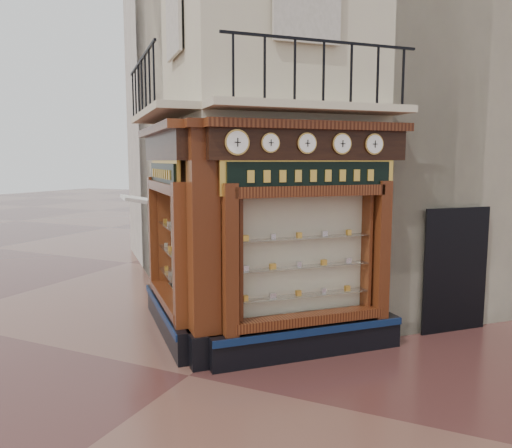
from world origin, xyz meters
The scene contains 16 objects.
ground centered at (0.00, 0.00, 0.00)m, with size 80.00×80.00×0.00m, color #442320.
main_building centered at (0.00, 6.16, 6.00)m, with size 8.00×8.00×12.00m, color #C0AF96.
neighbour_left centered at (-2.47, 8.63, 5.50)m, with size 8.00×8.00×11.00m, color beige.
neighbour_right centered at (2.47, 8.63, 5.50)m, with size 8.00×8.00×11.00m, color beige.
shopfront_left centered at (-1.41, 1.57, 1.98)m, with size 2.86×2.86×3.98m.
shopfront_right centered at (1.41, 1.57, 1.98)m, with size 2.86×2.86×3.98m.
corner_pilaster centered at (0.00, 0.50, 1.95)m, with size 0.85×0.85×3.98m.
balcony centered at (0.00, 1.49, 4.22)m, with size 5.94×2.97×1.03m.
clock_a centered at (0.61, 0.50, 3.62)m, with size 0.31×0.31×0.39m.
clock_b centered at (0.99, 0.89, 3.62)m, with size 0.25×0.25×0.31m.
clock_c centered at (1.44, 1.33, 3.62)m, with size 0.27×0.27×0.34m.
clock_d centered at (1.88, 1.78, 3.62)m, with size 0.28×0.28×0.35m.
clock_e centered at (2.32, 2.21, 3.62)m, with size 0.28×0.28×0.35m.
awning centered at (-3.31, 3.11, 0.00)m, with size 1.28×0.77×0.08m, color silver, non-canonical shape.
signboard_left centered at (-1.46, 1.51, 3.10)m, with size 1.94×1.94×0.52m.
signboard_right centered at (1.46, 1.51, 3.10)m, with size 2.26×2.26×0.60m.
Camera 1 is at (4.10, -6.30, 3.35)m, focal length 35.00 mm.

